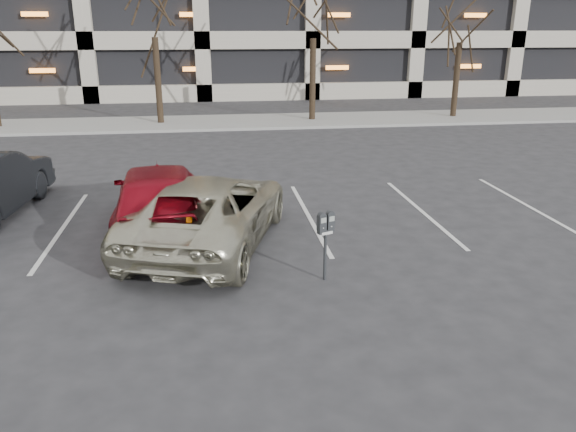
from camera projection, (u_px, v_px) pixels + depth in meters
The scene contains 6 objects.
ground at pixel (259, 257), 10.99m from camera, with size 140.00×140.00×0.00m, color #28282B.
sidewalk at pixel (227, 122), 25.97m from camera, with size 80.00×4.00×0.12m, color gray.
stall_lines at pixel (189, 222), 12.95m from camera, with size 16.90×5.20×0.00m.
parking_meter at pixel (326, 229), 9.70m from camera, with size 0.34×0.23×1.25m.
suv_silver at pixel (209, 210), 11.45m from camera, with size 3.88×5.69×1.45m.
car_red at pixel (159, 198), 11.99m from camera, with size 1.90×4.72×1.61m, color maroon.
Camera 1 is at (-0.87, -10.12, 4.30)m, focal length 35.00 mm.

